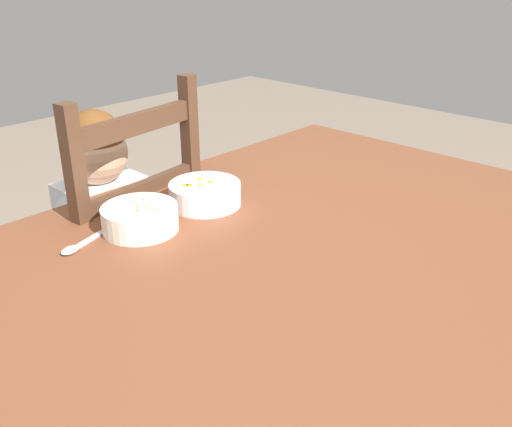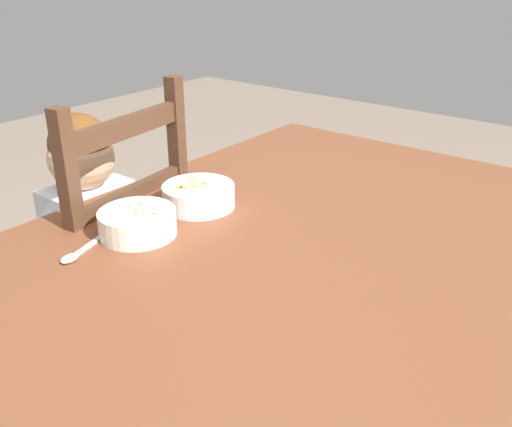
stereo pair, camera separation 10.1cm
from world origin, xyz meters
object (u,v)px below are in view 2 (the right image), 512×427
(bowl_of_peas, at_px, (138,222))
(dining_table, at_px, (303,270))
(bowl_of_carrots, at_px, (199,195))
(spoon, at_px, (76,254))
(dining_chair, at_px, (105,281))
(child_figure, at_px, (97,233))

(bowl_of_peas, bearing_deg, dining_table, -52.46)
(bowl_of_carrots, xyz_separation_m, spoon, (-0.34, 0.03, -0.03))
(dining_chair, xyz_separation_m, bowl_of_peas, (-0.10, -0.29, 0.31))
(bowl_of_peas, distance_m, bowl_of_carrots, 0.19)
(dining_table, xyz_separation_m, dining_chair, (-0.12, 0.58, -0.19))
(bowl_of_carrots, relative_size, spoon, 1.28)
(dining_chair, xyz_separation_m, bowl_of_carrots, (0.09, -0.29, 0.31))
(dining_chair, bearing_deg, bowl_of_carrots, -73.14)
(spoon, bearing_deg, bowl_of_peas, -10.31)
(child_figure, bearing_deg, dining_chair, 10.17)
(child_figure, xyz_separation_m, spoon, (-0.24, -0.27, 0.13))
(dining_table, bearing_deg, bowl_of_peas, 127.54)
(bowl_of_peas, bearing_deg, dining_chair, 70.55)
(spoon, bearing_deg, child_figure, 47.98)
(child_figure, bearing_deg, spoon, -132.02)
(child_figure, distance_m, bowl_of_peas, 0.34)
(child_figure, xyz_separation_m, bowl_of_carrots, (0.10, -0.29, 0.15))
(bowl_of_peas, height_order, spoon, bowl_of_peas)
(spoon, bearing_deg, bowl_of_carrots, -4.43)
(dining_table, relative_size, bowl_of_carrots, 8.28)
(spoon, bearing_deg, dining_table, -40.74)
(bowl_of_peas, distance_m, spoon, 0.15)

